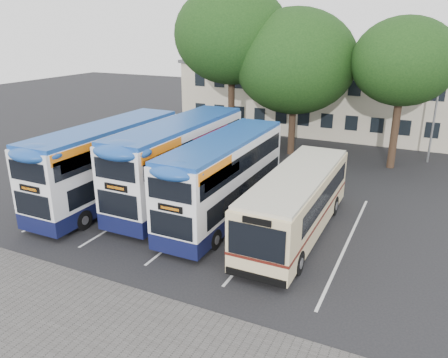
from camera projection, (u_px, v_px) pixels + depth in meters
ground at (234, 282)px, 16.52m from camera, size 120.00×120.00×0.00m
paving_strip at (105, 349)px, 13.09m from camera, size 40.00×6.00×0.01m
bay_lines at (208, 215)px, 22.30m from camera, size 14.12×11.00×0.01m
depot_building at (361, 98)px, 38.42m from camera, size 32.40×8.40×6.20m
lamp_post at (439, 90)px, 29.35m from camera, size 0.25×1.05×9.06m
tree_left at (232, 35)px, 31.77m from camera, size 8.39×8.39×12.13m
tree_mid at (295, 62)px, 30.90m from camera, size 8.68×8.68×10.48m
tree_right at (404, 62)px, 27.59m from camera, size 6.59×6.59×9.84m
bus_dd_left at (108, 160)px, 23.36m from camera, size 2.49×10.27×4.28m
bus_dd_mid at (180, 158)px, 23.42m from camera, size 2.57×10.61×4.42m
bus_dd_right at (225, 175)px, 21.40m from camera, size 2.39×9.85×4.10m
bus_single at (297, 199)px, 19.89m from camera, size 2.54×9.97×2.97m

